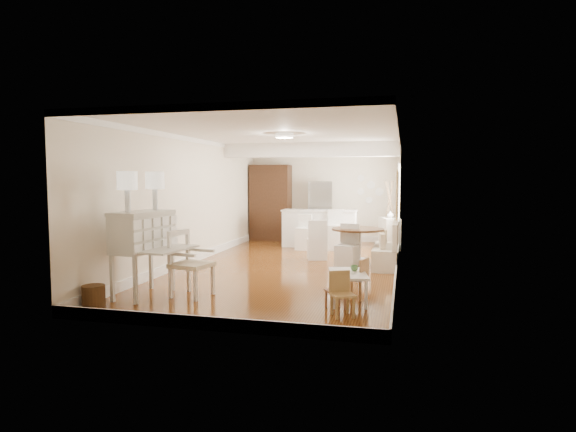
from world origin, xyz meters
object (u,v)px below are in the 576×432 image
at_px(breakfast_counter, 319,228).
at_px(bar_stool_right, 336,230).
at_px(slip_chair_far, 317,239).
at_px(bar_stool_left, 303,232).
at_px(secretary_bureau, 143,254).
at_px(gustavian_armchair, 192,264).
at_px(kids_chair_a, 336,290).
at_px(sideboard, 389,233).
at_px(wicker_basket, 94,296).
at_px(slip_chair_near, 347,245).
at_px(kids_chair_b, 356,278).
at_px(pantry_cabinet, 271,203).
at_px(kids_chair_c, 342,294).
at_px(fridge, 332,212).
at_px(dining_table, 358,246).
at_px(kids_table, 348,287).

relative_size(breakfast_counter, bar_stool_right, 1.92).
xyz_separation_m(slip_chair_far, bar_stool_left, (-0.61, 1.38, -0.00)).
height_order(secretary_bureau, gustavian_armchair, secretary_bureau).
xyz_separation_m(gustavian_armchair, bar_stool_right, (1.55, 5.52, 0.00)).
bearing_deg(bar_stool_left, kids_chair_a, -68.65).
relative_size(bar_stool_left, sideboard, 1.06).
distance_m(gustavian_armchair, wicker_basket, 1.52).
bearing_deg(bar_stool_right, kids_chair_a, -89.58).
bearing_deg(slip_chair_near, kids_chair_b, -67.12).
relative_size(bar_stool_left, pantry_cabinet, 0.41).
distance_m(breakfast_counter, bar_stool_left, 0.70).
xyz_separation_m(bar_stool_right, sideboard, (1.37, 0.54, -0.11)).
relative_size(kids_chair_c, fridge, 0.35).
distance_m(secretary_bureau, wicker_basket, 1.03).
bearing_deg(dining_table, kids_table, -87.13).
xyz_separation_m(kids_chair_a, fridge, (-1.12, 7.27, 0.63)).
xyz_separation_m(secretary_bureau, wicker_basket, (-0.35, -0.81, -0.52)).
xyz_separation_m(kids_table, bar_stool_right, (-0.93, 5.29, 0.30)).
height_order(secretary_bureau, pantry_cabinet, pantry_cabinet).
xyz_separation_m(slip_chair_near, bar_stool_right, (-0.56, 2.25, 0.08)).
distance_m(gustavian_armchair, breakfast_counter, 6.10).
relative_size(fridge, sideboard, 2.04).
height_order(wicker_basket, slip_chair_far, slip_chair_far).
bearing_deg(bar_stool_right, dining_table, -75.77).
bearing_deg(dining_table, kids_chair_c, -87.46).
distance_m(slip_chair_far, breakfast_counter, 2.03).
distance_m(bar_stool_left, bar_stool_right, 0.85).
distance_m(kids_chair_b, pantry_cabinet, 7.42).
distance_m(kids_table, slip_chair_near, 3.07).
xyz_separation_m(wicker_basket, dining_table, (3.43, 4.59, 0.23)).
bearing_deg(slip_chair_far, dining_table, 143.40).
xyz_separation_m(secretary_bureau, fridge, (2.00, 7.22, 0.21)).
relative_size(slip_chair_near, breakfast_counter, 0.44).
height_order(secretary_bureau, kids_chair_c, secretary_bureau).
bearing_deg(bar_stool_left, secretary_bureau, -99.90).
height_order(kids_chair_b, kids_chair_c, kids_chair_b).
bearing_deg(slip_chair_far, kids_table, 91.63).
height_order(kids_chair_c, bar_stool_left, bar_stool_left).
relative_size(bar_stool_right, pantry_cabinet, 0.46).
height_order(secretary_bureau, breakfast_counter, secretary_bureau).
xyz_separation_m(secretary_bureau, dining_table, (3.08, 3.78, -0.29)).
bearing_deg(kids_chair_c, kids_chair_a, 85.21).
distance_m(breakfast_counter, sideboard, 1.89).
xyz_separation_m(secretary_bureau, kids_chair_a, (3.12, -0.05, -0.42)).
bearing_deg(sideboard, pantry_cabinet, 147.20).
distance_m(gustavian_armchair, slip_chair_far, 4.22).
height_order(kids_chair_c, slip_chair_near, slip_chair_near).
relative_size(kids_chair_b, pantry_cabinet, 0.29).
relative_size(secretary_bureau, kids_table, 1.51).
bearing_deg(gustavian_armchair, breakfast_counter, 1.18).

